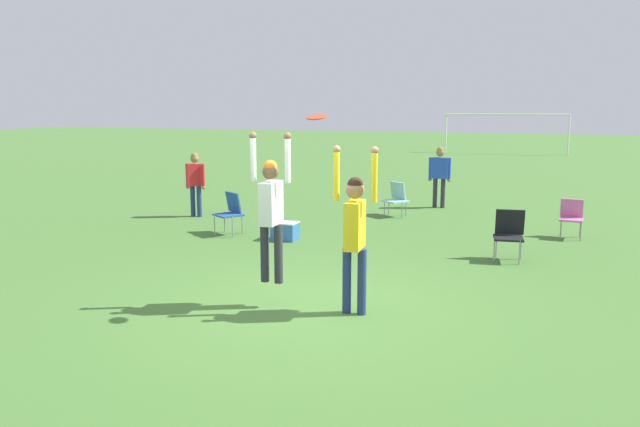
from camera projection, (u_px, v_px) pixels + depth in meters
ground_plane at (308, 307)px, 8.73m from camera, size 120.00×120.00×0.00m
person_jumping at (271, 204)px, 8.53m from camera, size 0.62×0.48×2.08m
person_defending at (355, 225)px, 8.25m from camera, size 0.62×0.48×2.27m
frisbee at (317, 117)px, 7.98m from camera, size 0.27×0.26×0.07m
camping_chair_0 at (231, 210)px, 13.65m from camera, size 0.71×0.78×0.91m
camping_chair_1 at (509, 231)px, 11.34m from camera, size 0.58×0.62×0.91m
camping_chair_2 at (571, 215)px, 13.26m from camera, size 0.50×0.53×0.82m
camping_chair_3 at (397, 197)px, 15.91m from camera, size 0.74×0.82×0.86m
person_spectator_near at (440, 171)px, 17.14m from camera, size 0.63×0.22×1.68m
person_spectator_far at (195, 179)px, 15.75m from camera, size 0.57×0.43×1.62m
cooler_box at (285, 231)px, 13.09m from camera, size 0.53×0.41×0.38m
soccer_goal at (506, 122)px, 36.78m from camera, size 7.10×0.10×2.35m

